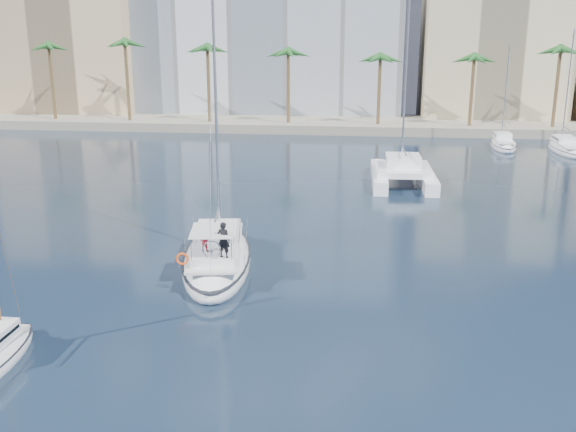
# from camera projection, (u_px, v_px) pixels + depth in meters

# --- Properties ---
(ground) EXTENTS (160.00, 160.00, 0.00)m
(ground) POSITION_uv_depth(u_px,v_px,m) (277.00, 294.00, 32.17)
(ground) COLOR black
(ground) RESTS_ON ground
(quay) EXTENTS (120.00, 14.00, 1.20)m
(quay) POSITION_uv_depth(u_px,v_px,m) (337.00, 124.00, 90.31)
(quay) COLOR gray
(quay) RESTS_ON ground
(building_modern) EXTENTS (42.00, 16.00, 28.00)m
(building_modern) POSITION_uv_depth(u_px,v_px,m) (266.00, 27.00, 99.59)
(building_modern) COLOR silver
(building_modern) RESTS_ON ground
(building_tan_left) EXTENTS (22.00, 14.00, 22.00)m
(building_tan_left) POSITION_uv_depth(u_px,v_px,m) (72.00, 47.00, 100.13)
(building_tan_left) COLOR tan
(building_tan_left) RESTS_ON ground
(building_beige) EXTENTS (20.00, 14.00, 20.00)m
(building_beige) POSITION_uv_depth(u_px,v_px,m) (492.00, 54.00, 93.77)
(building_beige) COLOR beige
(building_beige) RESTS_ON ground
(palm_left) EXTENTS (3.60, 3.60, 12.30)m
(palm_left) POSITION_uv_depth(u_px,v_px,m) (89.00, 53.00, 87.91)
(palm_left) COLOR brown
(palm_left) RESTS_ON ground
(palm_centre) EXTENTS (3.60, 3.60, 12.30)m
(palm_centre) POSITION_uv_depth(u_px,v_px,m) (337.00, 54.00, 83.88)
(palm_centre) COLOR brown
(palm_centre) RESTS_ON ground
(main_sloop) EXTENTS (5.61, 12.18, 17.41)m
(main_sloop) POSITION_uv_depth(u_px,v_px,m) (217.00, 257.00, 35.87)
(main_sloop) COLOR white
(main_sloop) RESTS_ON ground
(catamaran) EXTENTS (5.53, 10.73, 15.66)m
(catamaran) POSITION_uv_depth(u_px,v_px,m) (403.00, 171.00, 56.21)
(catamaran) COLOR white
(catamaran) RESTS_ON ground
(seagull) EXTENTS (1.02, 0.44, 0.19)m
(seagull) POSITION_uv_depth(u_px,v_px,m) (226.00, 268.00, 33.70)
(seagull) COLOR silver
(seagull) RESTS_ON ground
(moored_yacht_a) EXTENTS (3.37, 9.52, 11.90)m
(moored_yacht_a) POSITION_uv_depth(u_px,v_px,m) (503.00, 148.00, 74.71)
(moored_yacht_a) COLOR white
(moored_yacht_a) RESTS_ON ground
(moored_yacht_b) EXTENTS (3.32, 10.83, 13.72)m
(moored_yacht_b) POSITION_uv_depth(u_px,v_px,m) (566.00, 152.00, 72.03)
(moored_yacht_b) COLOR white
(moored_yacht_b) RESTS_ON ground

